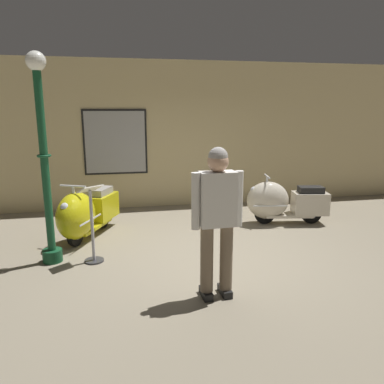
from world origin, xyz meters
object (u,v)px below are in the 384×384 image
at_px(info_stanchion, 92,230).
at_px(lamppost, 44,159).
at_px(scooter_1, 281,202).
at_px(scooter_0, 84,213).
at_px(visitor_0, 217,213).

bearing_deg(info_stanchion, lamppost, 168.38).
xyz_separation_m(scooter_1, lamppost, (-4.03, -1.07, 1.08)).
relative_size(scooter_1, info_stanchion, 1.40).
distance_m(scooter_0, visitor_0, 2.96).
bearing_deg(scooter_1, info_stanchion, 29.19).
relative_size(visitor_0, info_stanchion, 1.56).
distance_m(scooter_1, visitor_0, 3.28).
bearing_deg(scooter_0, scooter_1, 117.71).
height_order(lamppost, visitor_0, lamppost).
bearing_deg(info_stanchion, visitor_0, -42.73).
bearing_deg(lamppost, visitor_0, -35.69).
bearing_deg(scooter_0, lamppost, 0.50).
xyz_separation_m(lamppost, info_stanchion, (0.59, -0.12, -1.03)).
distance_m(scooter_1, info_stanchion, 3.64).
height_order(scooter_0, visitor_0, visitor_0).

